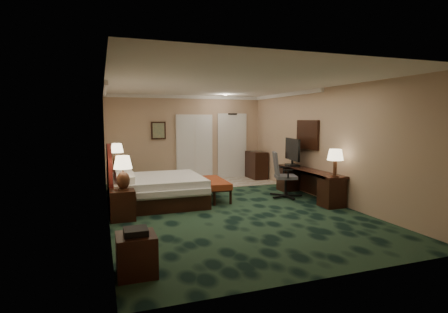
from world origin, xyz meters
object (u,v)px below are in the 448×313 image
object	(u,v)px
nightstand_far	(117,180)
side_table	(136,255)
desk	(308,184)
desk_chair	(286,175)
tv	(292,152)
bed_bench	(214,189)
lamp_near	(123,173)
bed	(158,190)
minibar	(256,165)
lamp_far	(117,156)
nightstand_near	(122,204)

from	to	relation	value
nightstand_far	side_table	distance (m)	5.33
desk	desk_chair	xyz separation A→B (m)	(-0.50, 0.21, 0.22)
desk_chair	desk	bearing A→B (deg)	-4.87
nightstand_far	desk	distance (m)	4.99
tv	bed_bench	bearing A→B (deg)	-166.93
bed_bench	desk_chair	world-z (taller)	desk_chair
lamp_near	desk	world-z (taller)	lamp_near
bed	side_table	bearing A→B (deg)	-102.87
lamp_near	desk	size ratio (longest dim) A/B	0.27
desk_chair	bed_bench	bearing A→B (deg)	-175.70
bed	side_table	size ratio (longest dim) A/B	3.86
lamp_near	side_table	distance (m)	2.67
bed_bench	side_table	bearing A→B (deg)	-118.31
side_table	minibar	bearing A→B (deg)	53.79
bed	lamp_near	bearing A→B (deg)	-127.79
nightstand_far	bed_bench	size ratio (longest dim) A/B	0.46
bed	minibar	size ratio (longest dim) A/B	2.26
side_table	desk_chair	bearing A→B (deg)	39.48
tv	nightstand_far	bearing A→B (deg)	170.89
bed_bench	desk_chair	size ratio (longest dim) A/B	1.24
lamp_far	bed_bench	bearing A→B (deg)	-37.84
desk_chair	tv	bearing A→B (deg)	65.29
bed	lamp_far	world-z (taller)	lamp_far
lamp_near	lamp_far	size ratio (longest dim) A/B	1.02
bed	nightstand_near	size ratio (longest dim) A/B	3.43
nightstand_far	side_table	xyz separation A→B (m)	(-0.01, -5.33, -0.07)
bed_bench	desk	xyz separation A→B (m)	(2.24, -0.63, 0.11)
desk	bed	bearing A→B (deg)	170.59
lamp_near	side_table	size ratio (longest dim) A/B	1.28
tv	desk_chair	size ratio (longest dim) A/B	0.83
nightstand_far	bed_bench	bearing A→B (deg)	-37.01
lamp_far	desk_chair	world-z (taller)	lamp_far
nightstand_far	lamp_near	bearing A→B (deg)	-89.95
bed_bench	side_table	world-z (taller)	side_table
desk	tv	bearing A→B (deg)	90.85
side_table	desk_chair	distance (m)	5.12
bed	lamp_near	size ratio (longest dim) A/B	3.01
lamp_near	minibar	distance (m)	5.66
lamp_far	tv	size ratio (longest dim) A/B	0.68
lamp_far	bed_bench	xyz separation A→B (m)	(2.18, -1.70, -0.74)
side_table	nightstand_far	bearing A→B (deg)	89.88
bed	desk	bearing A→B (deg)	-9.41
side_table	tv	xyz separation A→B (m)	(4.44, 3.78, 0.81)
nightstand_near	lamp_far	size ratio (longest dim) A/B	0.90
desk	nightstand_near	bearing A→B (deg)	-174.53
nightstand_far	bed_bench	xyz separation A→B (m)	(2.20, -1.66, -0.09)
nightstand_near	side_table	xyz separation A→B (m)	(0.02, -2.61, -0.03)
minibar	bed_bench	bearing A→B (deg)	-132.94
lamp_far	bed	bearing A→B (deg)	-64.93
desk	side_table	bearing A→B (deg)	-145.62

